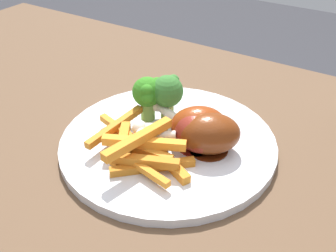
# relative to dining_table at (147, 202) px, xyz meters

# --- Properties ---
(dining_table) EXTENTS (1.26, 0.68, 0.71)m
(dining_table) POSITION_rel_dining_table_xyz_m (0.00, 0.00, 0.00)
(dining_table) COLOR brown
(dining_table) RESTS_ON ground_plane
(dinner_plate) EXTENTS (0.28, 0.28, 0.01)m
(dinner_plate) POSITION_rel_dining_table_xyz_m (0.03, 0.02, 0.11)
(dinner_plate) COLOR silver
(dinner_plate) RESTS_ON dining_table
(broccoli_floret_front) EXTENTS (0.04, 0.05, 0.07)m
(broccoli_floret_front) POSITION_rel_dining_table_xyz_m (-0.00, 0.06, 0.16)
(broccoli_floret_front) COLOR #8EA449
(broccoli_floret_front) RESTS_ON dinner_plate
(broccoli_floret_middle) EXTENTS (0.04, 0.05, 0.06)m
(broccoli_floret_middle) POSITION_rel_dining_table_xyz_m (-0.02, 0.04, 0.16)
(broccoli_floret_middle) COLOR #76AC49
(broccoli_floret_middle) RESTS_ON dinner_plate
(carrot_fries_pile) EXTENTS (0.16, 0.13, 0.04)m
(carrot_fries_pile) POSITION_rel_dining_table_xyz_m (0.02, -0.04, 0.13)
(carrot_fries_pile) COLOR orange
(carrot_fries_pile) RESTS_ON dinner_plate
(chicken_drumstick_near) EXTENTS (0.12, 0.09, 0.05)m
(chicken_drumstick_near) POSITION_rel_dining_table_xyz_m (0.06, 0.03, 0.14)
(chicken_drumstick_near) COLOR #631F09
(chicken_drumstick_near) RESTS_ON dinner_plate
(chicken_drumstick_far) EXTENTS (0.13, 0.08, 0.05)m
(chicken_drumstick_far) POSITION_rel_dining_table_xyz_m (0.06, 0.02, 0.14)
(chicken_drumstick_far) COLOR #601911
(chicken_drumstick_far) RESTS_ON dinner_plate
(chicken_drumstick_extra) EXTENTS (0.12, 0.10, 0.05)m
(chicken_drumstick_extra) POSITION_rel_dining_table_xyz_m (0.08, 0.02, 0.14)
(chicken_drumstick_extra) COLOR #4C1B09
(chicken_drumstick_extra) RESTS_ON dinner_plate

